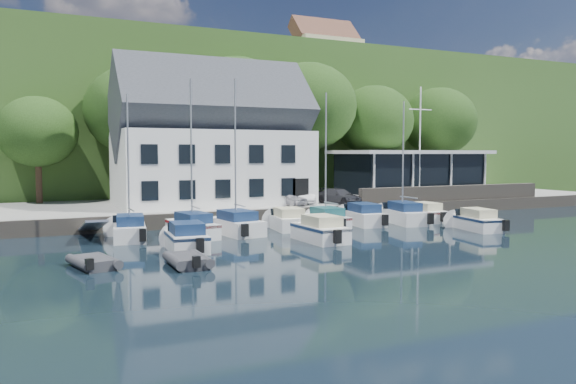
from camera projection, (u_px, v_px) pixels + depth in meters
name	position (u px, v px, depth m)	size (l,w,h in m)	color
ground	(425.00, 242.00, 30.83)	(180.00, 180.00, 0.00)	black
quay	(290.00, 206.00, 46.62)	(60.00, 13.00, 1.00)	gray
quay_face	(328.00, 213.00, 40.74)	(60.00, 0.30, 1.00)	#5C5449
hillside	(168.00, 133.00, 86.36)	(160.00, 75.00, 16.00)	#33521E
field_patch	(203.00, 87.00, 96.39)	(50.00, 30.00, 0.30)	#566432
farmhouse	(325.00, 53.00, 85.72)	(10.40, 7.00, 8.20)	beige
harbor_building	(212.00, 147.00, 42.44)	(14.40, 8.20, 8.70)	white
club_pavilion	(409.00, 174.00, 49.71)	(13.20, 7.20, 4.10)	black
seawall	(454.00, 193.00, 46.07)	(18.00, 0.50, 1.20)	#5C5449
gangway	(92.00, 238.00, 32.03)	(1.20, 6.00, 1.40)	#B9B8BD
car_silver	(288.00, 198.00, 41.53)	(1.30, 3.22, 1.10)	silver
car_white	(303.00, 195.00, 43.05)	(1.32, 3.78, 1.25)	silver
car_dgrey	(339.00, 196.00, 42.82)	(1.62, 3.99, 1.16)	#323238
car_blue	(378.00, 193.00, 45.43)	(1.46, 3.71, 1.27)	#305193
flagpole	(420.00, 144.00, 46.32)	(2.23, 0.20, 9.31)	white
tree_0	(38.00, 150.00, 42.96)	(6.01, 6.01, 8.21)	black
tree_1	(135.00, 134.00, 45.81)	(7.99, 7.99, 10.92)	black
tree_2	(237.00, 127.00, 48.94)	(8.93, 8.93, 12.21)	black
tree_3	(309.00, 129.00, 51.64)	(8.88, 8.88, 12.14)	black
tree_4	(374.00, 139.00, 55.19)	(7.67, 7.67, 10.49)	black
tree_5	(439.00, 139.00, 58.66)	(7.81, 7.81, 10.68)	black
boat_r1_0	(128.00, 162.00, 31.29)	(1.86, 5.78, 8.69)	silver
boat_r1_1	(191.00, 161.00, 32.34)	(1.82, 6.25, 8.86)	silver
boat_r1_2	(235.00, 160.00, 33.46)	(2.10, 6.25, 8.92)	silver
boat_r1_3	(288.00, 219.00, 35.66)	(1.95, 5.10, 1.41)	silver
boat_r1_4	(326.00, 163.00, 36.13)	(1.92, 5.54, 8.42)	silver
boat_r1_5	(362.00, 214.00, 38.14)	(1.91, 6.10, 1.48)	silver
boat_r1_6	(403.00, 157.00, 38.63)	(1.85, 6.60, 9.20)	silver
boat_r1_7	(424.00, 212.00, 40.17)	(1.70, 5.44, 1.36)	silver
boat_r2_0	(186.00, 236.00, 28.06)	(1.91, 5.20, 1.44)	silver
boat_r2_2	(320.00, 228.00, 30.91)	(1.97, 5.37, 1.47)	silver
boat_r2_4	(476.00, 219.00, 35.55)	(1.66, 5.65, 1.38)	silver
dinghy_0	(94.00, 260.00, 23.82)	(1.63, 2.71, 0.63)	#343439
dinghy_1	(188.00, 258.00, 24.19)	(1.71, 2.85, 0.66)	#343439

